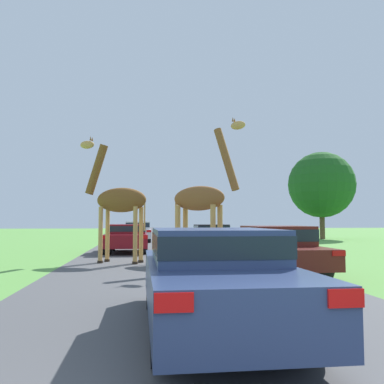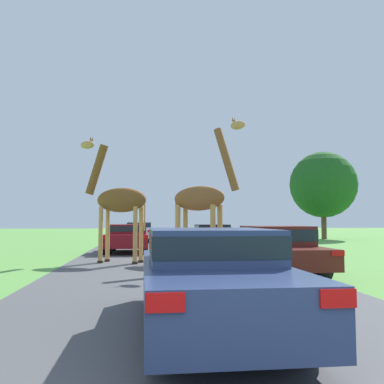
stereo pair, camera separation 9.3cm
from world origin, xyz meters
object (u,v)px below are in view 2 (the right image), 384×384
car_lead_maroon (209,275)px  car_queue_left (139,231)px  giraffe_near_road (202,200)px  car_verge_right (127,237)px  tree_left_edge (323,185)px  giraffe_companion (118,200)px  car_queue_right (212,236)px  car_far_ahead (276,248)px

car_lead_maroon → car_queue_left: bearing=93.0°
giraffe_near_road → car_verge_right: size_ratio=1.31×
tree_left_edge → car_verge_right: bearing=-141.7°
giraffe_companion → car_lead_maroon: 9.55m
tree_left_edge → car_queue_right: bearing=-137.6°
giraffe_companion → tree_left_edge: tree_left_edge is taller
car_queue_right → tree_left_edge: tree_left_edge is taller
giraffe_near_road → giraffe_companion: bearing=-54.8°
giraffe_companion → car_far_ahead: (4.70, -3.71, -1.53)m
car_lead_maroon → car_far_ahead: size_ratio=1.06×
tree_left_edge → giraffe_companion: bearing=-132.6°
car_far_ahead → car_verge_right: 9.66m
car_queue_left → car_queue_right: bearing=-61.9°
giraffe_companion → car_far_ahead: bearing=-107.1°
car_far_ahead → car_lead_maroon: bearing=-117.2°
car_verge_right → tree_left_edge: tree_left_edge is taller
giraffe_near_road → car_lead_maroon: size_ratio=1.10×
car_verge_right → tree_left_edge: 20.30m
giraffe_companion → car_verge_right: 5.05m
car_verge_right → tree_left_edge: bearing=38.3°
car_far_ahead → car_queue_left: bearing=102.5°
giraffe_companion → car_verge_right: (0.16, 4.81, -1.55)m
car_far_ahead → car_verge_right: bearing=118.1°
car_queue_left → tree_left_edge: 15.83m
giraffe_companion → car_queue_right: (4.67, 7.00, -1.57)m
car_lead_maroon → giraffe_companion: bearing=101.4°
car_verge_right → giraffe_companion: bearing=-91.9°
car_queue_right → giraffe_near_road: bearing=-102.3°
car_lead_maroon → tree_left_edge: bearing=62.2°
car_verge_right → giraffe_near_road: bearing=-60.4°
car_far_ahead → tree_left_edge: 23.95m
giraffe_near_road → car_queue_right: (1.60, 7.32, -1.57)m
car_lead_maroon → car_verge_right: car_lead_maroon is taller
car_verge_right → car_far_ahead: bearing=-61.9°
giraffe_near_road → giraffe_companion: (-3.07, 0.31, -0.00)m
car_verge_right → car_queue_right: bearing=26.0°
giraffe_companion → car_queue_left: giraffe_companion is taller
car_queue_right → car_queue_left: car_queue_left is taller
giraffe_near_road → giraffe_companion: giraffe_near_road is taller
giraffe_near_road → car_far_ahead: giraffe_near_road is taller
car_queue_left → tree_left_edge: tree_left_edge is taller
giraffe_near_road → tree_left_edge: bearing=-175.0°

